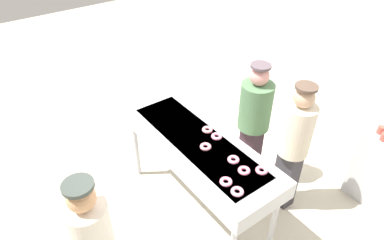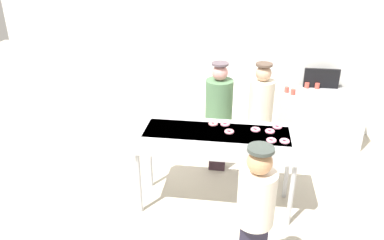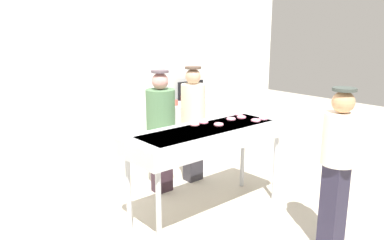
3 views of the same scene
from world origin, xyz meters
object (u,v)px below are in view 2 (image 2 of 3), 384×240
object	(u,v)px
strawberry_donut_4	(271,140)
customer_waiting	(255,219)
strawberry_donut_6	(255,130)
paper_cup_3	(307,85)
strawberry_donut_7	(225,124)
worker_assistant	(260,113)
paper_cup_2	(287,90)
worker_baker	(219,110)
fryer_conveyor	(216,139)
strawberry_donut_5	(213,124)
strawberry_donut_1	(285,141)
strawberry_donut_0	(277,127)
strawberry_donut_2	(270,131)
prep_counter	(318,118)
paper_cup_0	(293,92)
paper_cup_1	(317,86)
strawberry_donut_3	(229,132)
menu_display	(321,78)

from	to	relation	value
strawberry_donut_4	customer_waiting	xyz separation A→B (m)	(-0.19, -1.19, -0.15)
strawberry_donut_6	paper_cup_3	world-z (taller)	strawberry_donut_6
strawberry_donut_7	worker_assistant	world-z (taller)	worker_assistant
strawberry_donut_6	customer_waiting	size ratio (longest dim) A/B	0.07
customer_waiting	paper_cup_2	world-z (taller)	customer_waiting
worker_baker	paper_cup_2	world-z (taller)	worker_baker
fryer_conveyor	strawberry_donut_5	size ratio (longest dim) A/B	17.50
strawberry_donut_7	customer_waiting	size ratio (longest dim) A/B	0.07
worker_baker	strawberry_donut_1	bearing A→B (deg)	135.22
strawberry_donut_0	strawberry_donut_6	distance (m)	0.29
strawberry_donut_2	strawberry_donut_5	bearing A→B (deg)	170.86
worker_baker	paper_cup_3	bearing A→B (deg)	-131.29
strawberry_donut_2	prep_counter	bearing A→B (deg)	63.51
paper_cup_0	strawberry_donut_1	bearing A→B (deg)	-98.66
strawberry_donut_7	customer_waiting	xyz separation A→B (m)	(0.36, -1.53, -0.15)
strawberry_donut_1	paper_cup_1	xyz separation A→B (m)	(0.71, 2.25, -0.13)
paper_cup_3	fryer_conveyor	bearing A→B (deg)	-122.35
prep_counter	paper_cup_3	xyz separation A→B (m)	(-0.22, 0.18, 0.50)
fryer_conveyor	strawberry_donut_6	xyz separation A→B (m)	(0.46, 0.09, 0.12)
strawberry_donut_7	prep_counter	xyz separation A→B (m)	(1.46, 1.74, -0.62)
paper_cup_1	strawberry_donut_2	bearing A→B (deg)	-113.16
strawberry_donut_0	paper_cup_1	xyz separation A→B (m)	(0.77, 1.89, -0.13)
worker_assistant	worker_baker	bearing A→B (deg)	-10.07
strawberry_donut_2	strawberry_donut_4	world-z (taller)	same
strawberry_donut_3	paper_cup_3	xyz separation A→B (m)	(1.18, 2.12, -0.13)
worker_baker	paper_cup_2	size ratio (longest dim) A/B	18.05
paper_cup_1	paper_cup_3	distance (m)	0.16
strawberry_donut_2	worker_baker	world-z (taller)	worker_baker
strawberry_donut_0	strawberry_donut_2	world-z (taller)	same
strawberry_donut_2	customer_waiting	bearing A→B (deg)	-97.24
strawberry_donut_0	paper_cup_3	distance (m)	2.00
strawberry_donut_5	worker_baker	bearing A→B (deg)	88.41
paper_cup_3	strawberry_donut_1	bearing A→B (deg)	-103.69
strawberry_donut_3	strawberry_donut_5	bearing A→B (deg)	137.82
strawberry_donut_0	menu_display	bearing A→B (deg)	66.83
strawberry_donut_5	paper_cup_1	distance (m)	2.47
worker_assistant	paper_cup_0	bearing A→B (deg)	-134.43
worker_assistant	menu_display	world-z (taller)	worker_assistant
strawberry_donut_1	strawberry_donut_2	world-z (taller)	same
strawberry_donut_5	paper_cup_3	xyz separation A→B (m)	(1.39, 1.93, -0.13)
worker_assistant	prep_counter	xyz separation A→B (m)	(1.01, 1.02, -0.49)
paper_cup_1	strawberry_donut_1	bearing A→B (deg)	-107.60
worker_assistant	paper_cup_3	size ratio (longest dim) A/B	18.14
strawberry_donut_2	paper_cup_3	size ratio (longest dim) A/B	1.27
fryer_conveyor	customer_waiting	world-z (taller)	customer_waiting
strawberry_donut_2	paper_cup_1	bearing A→B (deg)	66.84
paper_cup_3	prep_counter	bearing A→B (deg)	-38.67
strawberry_donut_3	strawberry_donut_7	distance (m)	0.20
paper_cup_0	paper_cup_1	xyz separation A→B (m)	(0.42, 0.33, 0.00)
paper_cup_3	menu_display	world-z (taller)	menu_display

